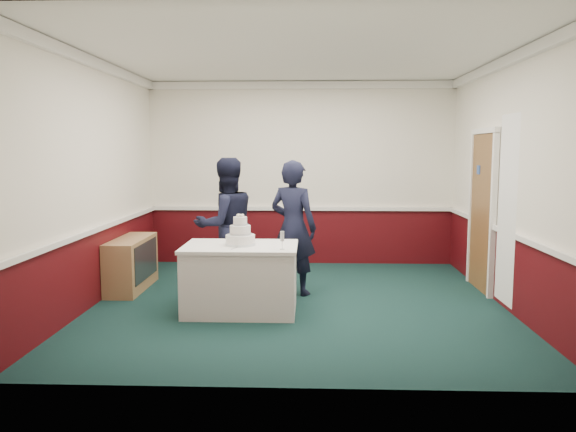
{
  "coord_description": "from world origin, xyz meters",
  "views": [
    {
      "loc": [
        0.13,
        -6.78,
        1.89
      ],
      "look_at": [
        -0.12,
        -0.1,
        1.1
      ],
      "focal_mm": 35.0,
      "sensor_mm": 36.0,
      "label": 1
    }
  ],
  "objects_px": {
    "person_man": "(226,225)",
    "wedding_cake": "(240,236)",
    "sideboard": "(132,264)",
    "person_woman": "(293,228)",
    "cake_table": "(241,278)",
    "cake_knife": "(236,248)",
    "champagne_flute": "(282,237)"
  },
  "relations": [
    {
      "from": "wedding_cake",
      "to": "champagne_flute",
      "type": "bearing_deg",
      "value": -29.25
    },
    {
      "from": "sideboard",
      "to": "cake_table",
      "type": "distance_m",
      "value": 1.9
    },
    {
      "from": "cake_table",
      "to": "cake_knife",
      "type": "relative_size",
      "value": 6.0
    },
    {
      "from": "cake_table",
      "to": "champagne_flute",
      "type": "xyz_separation_m",
      "value": [
        0.5,
        -0.28,
        0.53
      ]
    },
    {
      "from": "wedding_cake",
      "to": "champagne_flute",
      "type": "distance_m",
      "value": 0.57
    },
    {
      "from": "person_man",
      "to": "person_woman",
      "type": "bearing_deg",
      "value": 143.69
    },
    {
      "from": "cake_table",
      "to": "person_woman",
      "type": "bearing_deg",
      "value": 55.0
    },
    {
      "from": "person_man",
      "to": "person_woman",
      "type": "distance_m",
      "value": 0.9
    },
    {
      "from": "wedding_cake",
      "to": "person_man",
      "type": "distance_m",
      "value": 0.96
    },
    {
      "from": "sideboard",
      "to": "cake_table",
      "type": "bearing_deg",
      "value": -31.84
    },
    {
      "from": "cake_table",
      "to": "wedding_cake",
      "type": "relative_size",
      "value": 3.63
    },
    {
      "from": "cake_table",
      "to": "champagne_flute",
      "type": "distance_m",
      "value": 0.78
    },
    {
      "from": "sideboard",
      "to": "person_woman",
      "type": "distance_m",
      "value": 2.27
    },
    {
      "from": "wedding_cake",
      "to": "cake_knife",
      "type": "bearing_deg",
      "value": -98.53
    },
    {
      "from": "sideboard",
      "to": "wedding_cake",
      "type": "xyz_separation_m",
      "value": [
        1.61,
        -1.0,
        0.55
      ]
    },
    {
      "from": "person_man",
      "to": "wedding_cake",
      "type": "bearing_deg",
      "value": 76.59
    },
    {
      "from": "wedding_cake",
      "to": "person_man",
      "type": "relative_size",
      "value": 0.2
    },
    {
      "from": "wedding_cake",
      "to": "cake_knife",
      "type": "xyz_separation_m",
      "value": [
        -0.03,
        -0.2,
        -0.11
      ]
    },
    {
      "from": "champagne_flute",
      "to": "person_man",
      "type": "relative_size",
      "value": 0.11
    },
    {
      "from": "wedding_cake",
      "to": "cake_table",
      "type": "bearing_deg",
      "value": -90.0
    },
    {
      "from": "cake_table",
      "to": "cake_knife",
      "type": "bearing_deg",
      "value": -98.53
    },
    {
      "from": "person_man",
      "to": "sideboard",
      "type": "bearing_deg",
      "value": -35.49
    },
    {
      "from": "cake_knife",
      "to": "sideboard",
      "type": "bearing_deg",
      "value": 161.55
    },
    {
      "from": "cake_knife",
      "to": "person_woman",
      "type": "xyz_separation_m",
      "value": [
        0.62,
        1.04,
        0.09
      ]
    },
    {
      "from": "sideboard",
      "to": "cake_table",
      "type": "relative_size",
      "value": 0.91
    },
    {
      "from": "cake_table",
      "to": "cake_knife",
      "type": "height_order",
      "value": "cake_knife"
    },
    {
      "from": "person_woman",
      "to": "cake_knife",
      "type": "bearing_deg",
      "value": 84.04
    },
    {
      "from": "wedding_cake",
      "to": "champagne_flute",
      "type": "height_order",
      "value": "wedding_cake"
    },
    {
      "from": "sideboard",
      "to": "champagne_flute",
      "type": "bearing_deg",
      "value": -31.24
    },
    {
      "from": "person_man",
      "to": "champagne_flute",
      "type": "bearing_deg",
      "value": 92.17
    },
    {
      "from": "cake_table",
      "to": "wedding_cake",
      "type": "height_order",
      "value": "wedding_cake"
    },
    {
      "from": "wedding_cake",
      "to": "person_woman",
      "type": "relative_size",
      "value": 0.21
    }
  ]
}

